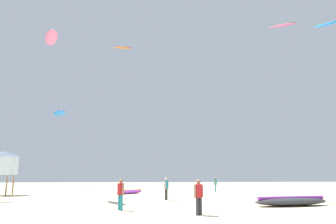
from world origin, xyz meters
The scene contains 12 objects.
person_foreground centered at (0.77, 6.30, 1.04)m, with size 0.52×0.40×1.78m.
person_midground centered at (-0.28, 15.49, 1.01)m, with size 0.39×0.53×1.72m.
person_left centered at (-3.36, 8.66, 1.02)m, with size 0.41×0.48×1.75m.
person_right centered at (5.86, 25.31, 0.91)m, with size 0.35×0.51×1.56m.
kite_grounded_near centered at (-3.47, 22.83, 0.19)m, with size 2.99×3.05×0.41m.
kite_grounded_mid centered at (7.45, 10.25, 0.29)m, with size 5.27×2.25×0.61m.
lifeguard_tower centered at (-15.63, 21.85, 3.05)m, with size 2.30×2.30×4.15m.
kite_aloft_0 centered at (21.75, 39.56, 27.45)m, with size 4.49×3.06×1.02m.
kite_aloft_2 centered at (-10.56, 17.15, 14.05)m, with size 2.40×3.58×0.68m.
kite_aloft_3 centered at (-16.15, 41.83, 11.71)m, with size 3.49×3.93×0.85m.
kite_aloft_4 centered at (-6.01, 41.10, 23.07)m, with size 2.95×1.01×0.71m.
kite_aloft_5 centered at (16.95, 19.60, 17.53)m, with size 2.19×2.01×0.59m.
Camera 1 is at (-1.99, -10.13, 2.13)m, focal length 33.73 mm.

